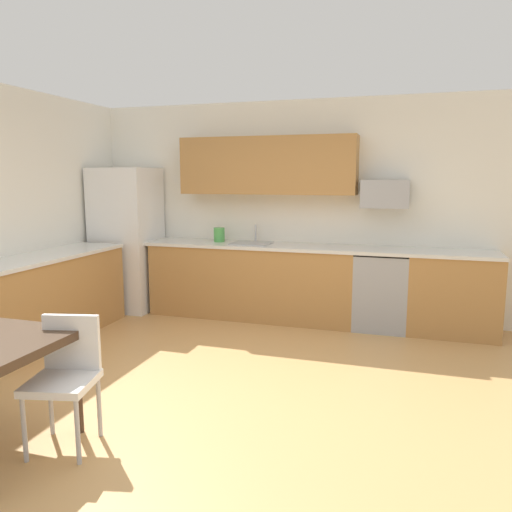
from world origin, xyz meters
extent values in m
plane|color=tan|center=(0.00, 0.00, 0.00)|extent=(12.00, 12.00, 0.00)
cube|color=white|center=(0.00, 2.65, 1.35)|extent=(5.80, 0.10, 2.70)
cube|color=#AD7A42|center=(-0.46, 2.30, 0.45)|extent=(2.58, 0.60, 0.90)
cube|color=#AD7A42|center=(1.91, 2.30, 0.45)|extent=(0.97, 0.60, 0.90)
cube|color=#AD7A42|center=(-2.30, 0.80, 0.45)|extent=(0.60, 2.00, 0.90)
cube|color=silver|center=(0.00, 2.30, 0.92)|extent=(4.80, 0.64, 0.04)
cube|color=silver|center=(-2.30, 0.80, 0.92)|extent=(0.64, 2.00, 0.04)
cube|color=#AD7A42|center=(-0.30, 2.43, 1.90)|extent=(2.20, 0.34, 0.70)
cube|color=white|center=(-2.18, 2.22, 0.94)|extent=(0.76, 0.70, 1.88)
cube|color=#999BA0|center=(1.13, 2.30, 0.44)|extent=(0.60, 0.60, 0.88)
cube|color=black|center=(1.13, 2.30, 0.90)|extent=(0.60, 0.60, 0.03)
cube|color=#9EA0A5|center=(1.13, 2.40, 1.57)|extent=(0.54, 0.36, 0.32)
cube|color=#A5A8AD|center=(-0.46, 2.30, 0.88)|extent=(0.48, 0.40, 0.14)
cylinder|color=#B2B5BA|center=(-0.46, 2.48, 1.04)|extent=(0.02, 0.02, 0.24)
cylinder|color=#422D1E|center=(-0.72, -0.82, 0.34)|extent=(0.05, 0.05, 0.69)
cube|color=white|center=(-0.68, -1.03, 0.45)|extent=(0.48, 0.48, 0.05)
cube|color=white|center=(-0.72, -0.86, 0.65)|extent=(0.38, 0.12, 0.40)
cylinder|color=#B2B2B7|center=(-0.81, -1.23, 0.21)|extent=(0.03, 0.03, 0.42)
cylinder|color=#B2B2B7|center=(-0.48, -1.16, 0.21)|extent=(0.03, 0.03, 0.42)
cylinder|color=#B2B2B7|center=(-0.88, -0.90, 0.21)|extent=(0.03, 0.03, 0.42)
cylinder|color=#B2B2B7|center=(-0.55, -0.83, 0.21)|extent=(0.03, 0.03, 0.42)
cylinder|color=#4CA54C|center=(-0.91, 2.35, 1.02)|extent=(0.14, 0.14, 0.20)
camera|label=1|loc=(1.40, -3.53, 1.75)|focal=34.70mm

